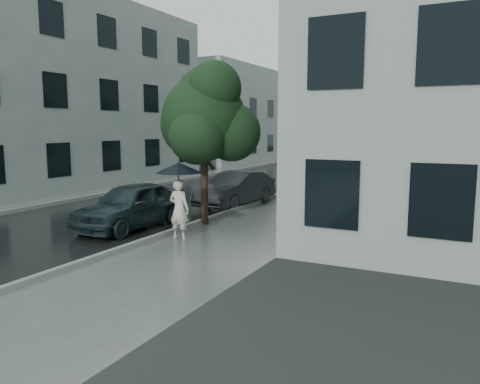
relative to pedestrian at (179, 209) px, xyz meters
The scene contains 15 objects.
ground 2.41m from the pedestrian, 62.19° to the right, with size 120.00×120.00×0.00m, color black.
sidewalk 10.12m from the pedestrian, 82.57° to the left, with size 3.50×60.00×0.01m, color slate.
kerb_near 10.04m from the pedestrian, 92.98° to the left, with size 0.15×60.00×0.15m, color slate.
asphalt_road 10.81m from the pedestrian, 111.90° to the left, with size 6.85×60.00×0.00m, color black.
kerb_far 12.54m from the pedestrian, 126.94° to the left, with size 0.15×60.00×0.15m, color slate.
sidewalk_far 13.12m from the pedestrian, 130.18° to the left, with size 1.70×60.00×0.01m, color #4C5451.
building_near 19.03m from the pedestrian, 69.55° to the left, with size 7.02×36.00×9.00m.
building_far_a 14.60m from the pedestrian, 154.74° to the left, with size 7.02×20.00×9.50m.
building_far_b 30.91m from the pedestrian, 114.43° to the left, with size 7.02×18.00×8.00m.
pedestrian is the anchor object (origin of this frame).
umbrella 1.13m from the pedestrian, 45.03° to the right, with size 1.40×1.40×1.22m.
street_tree 3.28m from the pedestrian, 100.68° to the left, with size 3.40×3.09×4.99m.
lamp_post 9.76m from the pedestrian, 90.07° to the left, with size 0.85×0.33×4.96m.
car_near 2.20m from the pedestrian, 164.60° to the left, with size 1.63×4.06×1.38m, color #1B2A2E.
car_far 5.71m from the pedestrian, 101.58° to the left, with size 1.39×3.98×1.31m, color #25272B.
Camera 1 is at (6.05, -8.42, 3.06)m, focal length 35.00 mm.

